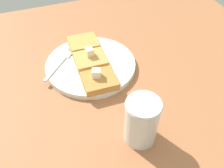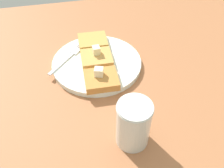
% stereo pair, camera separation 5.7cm
% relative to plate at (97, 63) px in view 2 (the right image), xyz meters
% --- Properties ---
extents(table_surface, '(0.94, 0.94, 0.02)m').
position_rel_plate_xyz_m(table_surface, '(-0.08, -0.09, -0.02)').
color(table_surface, '#A3643D').
rests_on(table_surface, ground).
extents(plate, '(0.24, 0.24, 0.01)m').
position_rel_plate_xyz_m(plate, '(0.00, 0.00, 0.00)').
color(plate, white).
rests_on(plate, table_surface).
extents(toast_slice_left, '(0.07, 0.08, 0.02)m').
position_rel_plate_xyz_m(toast_slice_left, '(-0.08, 0.00, 0.02)').
color(toast_slice_left, '#BE7D3A').
rests_on(toast_slice_left, plate).
extents(toast_slice_middle, '(0.07, 0.08, 0.02)m').
position_rel_plate_xyz_m(toast_slice_middle, '(0.00, 0.00, 0.02)').
color(toast_slice_middle, tan).
rests_on(toast_slice_middle, plate).
extents(toast_slice_right, '(0.07, 0.08, 0.02)m').
position_rel_plate_xyz_m(toast_slice_right, '(0.08, -0.00, 0.02)').
color(toast_slice_right, tan).
rests_on(toast_slice_right, plate).
extents(butter_pat_primary, '(0.02, 0.03, 0.02)m').
position_rel_plate_xyz_m(butter_pat_primary, '(-0.08, 0.01, 0.04)').
color(butter_pat_primary, '#F6EBC7').
rests_on(butter_pat_primary, toast_slice_left).
extents(butter_pat_secondary, '(0.02, 0.02, 0.02)m').
position_rel_plate_xyz_m(butter_pat_secondary, '(0.01, -0.00, 0.04)').
color(butter_pat_secondary, '#F4E8AE').
rests_on(butter_pat_secondary, toast_slice_middle).
extents(fork, '(0.13, 0.12, 0.00)m').
position_rel_plate_xyz_m(fork, '(0.04, 0.07, 0.01)').
color(fork, silver).
rests_on(fork, plate).
extents(syrup_jar, '(0.07, 0.07, 0.11)m').
position_rel_plate_xyz_m(syrup_jar, '(-0.25, -0.03, 0.04)').
color(syrup_jar, '#461C09').
rests_on(syrup_jar, table_surface).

